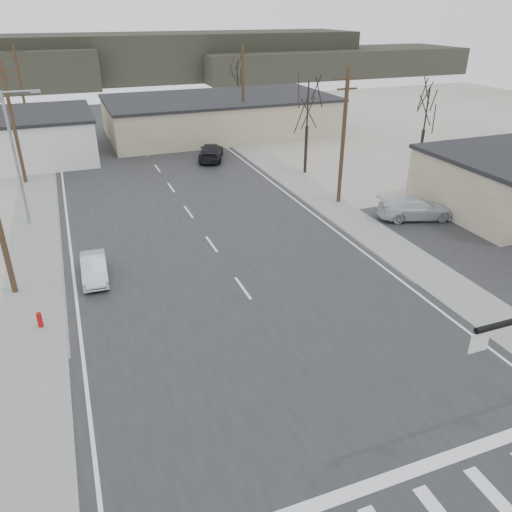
% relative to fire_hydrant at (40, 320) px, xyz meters
% --- Properties ---
extents(ground, '(140.00, 140.00, 0.00)m').
position_rel_fire_hydrant_xyz_m(ground, '(10.20, -8.00, -0.45)').
color(ground, '#BBBBB7').
rests_on(ground, ground).
extents(main_road, '(18.00, 110.00, 0.05)m').
position_rel_fire_hydrant_xyz_m(main_road, '(10.20, 7.00, -0.43)').
color(main_road, black).
rests_on(main_road, ground).
extents(cross_road, '(90.00, 10.00, 0.04)m').
position_rel_fire_hydrant_xyz_m(cross_road, '(10.20, -8.00, -0.43)').
color(cross_road, black).
rests_on(cross_road, ground).
extents(sidewalk_left, '(3.00, 90.00, 0.06)m').
position_rel_fire_hydrant_xyz_m(sidewalk_left, '(-0.40, 12.00, -0.42)').
color(sidewalk_left, gray).
rests_on(sidewalk_left, ground).
extents(sidewalk_right, '(3.00, 90.00, 0.06)m').
position_rel_fire_hydrant_xyz_m(sidewalk_right, '(20.80, 12.00, -0.42)').
color(sidewalk_right, gray).
rests_on(sidewalk_right, ground).
extents(fire_hydrant, '(0.24, 0.24, 0.87)m').
position_rel_fire_hydrant_xyz_m(fire_hydrant, '(0.00, 0.00, 0.00)').
color(fire_hydrant, '#A50C0C').
rests_on(fire_hydrant, ground).
extents(building_right_far, '(26.30, 14.30, 4.30)m').
position_rel_fire_hydrant_xyz_m(building_right_far, '(20.20, 36.00, 1.70)').
color(building_right_far, '#B5AB8A').
rests_on(building_right_far, ground).
extents(upole_left_c, '(2.20, 0.30, 10.00)m').
position_rel_fire_hydrant_xyz_m(upole_left_c, '(-1.30, 24.00, 4.77)').
color(upole_left_c, '#3F311D').
rests_on(upole_left_c, ground).
extents(upole_left_d, '(2.20, 0.30, 10.00)m').
position_rel_fire_hydrant_xyz_m(upole_left_d, '(-1.30, 44.00, 4.77)').
color(upole_left_d, '#3F311D').
rests_on(upole_left_d, ground).
extents(upole_right_a, '(2.20, 0.30, 10.00)m').
position_rel_fire_hydrant_xyz_m(upole_right_a, '(21.70, 10.00, 4.77)').
color(upole_right_a, '#3F311D').
rests_on(upole_right_a, ground).
extents(upole_right_b, '(2.20, 0.30, 10.00)m').
position_rel_fire_hydrant_xyz_m(upole_right_b, '(21.70, 32.00, 4.77)').
color(upole_right_b, '#3F311D').
rests_on(upole_right_b, ground).
extents(streetlight_main, '(2.40, 0.25, 9.00)m').
position_rel_fire_hydrant_xyz_m(streetlight_main, '(-0.60, 14.00, 4.64)').
color(streetlight_main, gray).
rests_on(streetlight_main, ground).
extents(tree_right_mid, '(3.74, 3.74, 8.33)m').
position_rel_fire_hydrant_xyz_m(tree_right_mid, '(22.70, 18.00, 5.48)').
color(tree_right_mid, black).
rests_on(tree_right_mid, ground).
extents(tree_right_far, '(3.52, 3.52, 7.84)m').
position_rel_fire_hydrant_xyz_m(tree_right_far, '(25.20, 44.00, 5.13)').
color(tree_right_far, black).
rests_on(tree_right_far, ground).
extents(tree_lot, '(3.52, 3.52, 7.84)m').
position_rel_fire_hydrant_xyz_m(tree_lot, '(32.20, 14.00, 5.13)').
color(tree_lot, black).
rests_on(tree_lot, ground).
extents(hill_center, '(80.00, 18.00, 9.00)m').
position_rel_fire_hydrant_xyz_m(hill_center, '(25.20, 88.00, 4.05)').
color(hill_center, '#333026').
rests_on(hill_center, ground).
extents(hill_right, '(60.00, 18.00, 5.50)m').
position_rel_fire_hydrant_xyz_m(hill_right, '(60.20, 82.00, 2.30)').
color(hill_right, '#333026').
rests_on(hill_right, ground).
extents(sedan_crossing, '(1.49, 3.90, 1.27)m').
position_rel_fire_hydrant_xyz_m(sedan_crossing, '(2.85, 4.00, 0.23)').
color(sedan_crossing, '#B7BDC3').
rests_on(sedan_crossing, main_road).
extents(car_far_a, '(3.97, 5.83, 1.57)m').
position_rel_fire_hydrant_xyz_m(car_far_a, '(15.82, 25.14, 0.38)').
color(car_far_a, black).
rests_on(car_far_a, main_road).
extents(car_far_b, '(2.29, 3.93, 1.26)m').
position_rel_fire_hydrant_xyz_m(car_far_b, '(3.15, 52.94, 0.22)').
color(car_far_b, black).
rests_on(car_far_b, main_road).
extents(car_parked_dark_a, '(4.59, 2.71, 1.46)m').
position_rel_fire_hydrant_xyz_m(car_parked_dark_a, '(30.68, 4.74, 0.31)').
color(car_parked_dark_a, black).
rests_on(car_parked_dark_a, parking_lot).
extents(car_parked_silver, '(5.73, 3.56, 1.55)m').
position_rel_fire_hydrant_xyz_m(car_parked_silver, '(25.08, 5.00, 0.36)').
color(car_parked_silver, silver).
rests_on(car_parked_silver, parking_lot).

